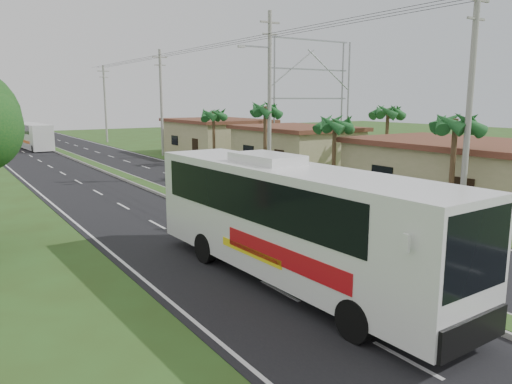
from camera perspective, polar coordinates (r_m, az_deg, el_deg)
ground at (r=18.04m, az=11.87°, el=-8.80°), size 180.00×180.00×0.00m
road_asphalt at (r=34.69m, az=-12.06°, el=0.52°), size 14.00×160.00×0.02m
median_strip at (r=34.67m, az=-12.06°, el=0.67°), size 1.20×160.00×0.18m
lane_edge_left at (r=32.95m, az=-22.98°, el=-0.63°), size 0.12×160.00×0.01m
lane_edge_right at (r=37.56m, az=-2.49°, el=1.49°), size 0.12×160.00×0.01m
shop_near at (r=31.99m, az=22.30°, el=2.34°), size 8.60×12.60×3.52m
shop_mid at (r=43.05m, az=4.54°, el=5.11°), size 7.60×10.60×3.67m
shop_far at (r=54.76m, az=-4.47°, el=6.35°), size 8.60×11.60×3.82m
palm_verge_a at (r=25.93m, az=21.84°, el=7.22°), size 2.40×2.40×5.45m
palm_verge_b at (r=32.26m, az=8.99°, el=7.66°), size 2.40×2.40×5.05m
palm_verge_c at (r=37.38m, az=1.05°, el=9.34°), size 2.40×2.40×5.85m
palm_verge_d at (r=45.37m, az=-4.88°, el=8.79°), size 2.40×2.40×5.25m
palm_behind_shop at (r=40.08m, az=14.85°, el=8.80°), size 2.40×2.40×5.65m
utility_pole_a at (r=24.92m, az=23.21°, el=9.17°), size 1.60×0.28×11.00m
utility_pole_b at (r=36.37m, az=1.52°, el=11.09°), size 3.20×0.28×12.00m
utility_pole_c at (r=54.05m, az=-10.77°, el=10.11°), size 1.60×0.28×11.00m
utility_pole_d at (r=72.94m, az=-16.86°, el=9.71°), size 1.60×0.28×10.50m
billboard_lattice at (r=54.10m, az=6.21°, el=11.45°), size 10.18×1.18×12.07m
coach_bus_main at (r=15.97m, az=3.80°, el=-2.65°), size 3.13×12.85×4.12m
coach_bus_far at (r=65.98m, az=-24.15°, el=6.00°), size 2.82×10.56×3.04m
motorcyclist at (r=20.45m, az=-2.15°, el=-3.92°), size 2.02×1.08×2.26m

